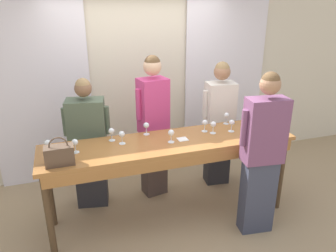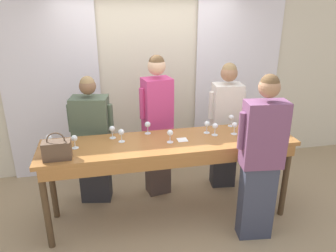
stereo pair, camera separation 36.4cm
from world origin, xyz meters
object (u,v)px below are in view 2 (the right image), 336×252
(host_pouring, at_px, (261,159))
(wine_glass_front_left, at_px, (207,125))
(wine_glass_center_right, at_px, (112,129))
(wine_bottle, at_px, (256,115))
(wine_glass_near_host, at_px, (148,125))
(wine_glass_by_handbag, at_px, (49,138))
(wine_glass_center_left, at_px, (231,118))
(wine_glass_front_mid, at_px, (74,139))
(guest_olive_jacket, at_px, (93,141))
(wine_glass_back_right, at_px, (254,135))
(guest_cream_sweater, at_px, (226,125))
(wine_glass_back_mid, at_px, (215,127))
(tasting_bar, at_px, (170,151))
(wine_glass_by_bottle, at_px, (270,120))
(wine_glass_front_right, at_px, (121,133))
(wine_glass_back_left, at_px, (235,126))
(guest_pink_top, at_px, (157,125))
(handbag, at_px, (57,150))
(wine_glass_center_mid, at_px, (170,133))

(host_pouring, bearing_deg, wine_glass_front_left, 118.69)
(wine_glass_center_right, bearing_deg, wine_bottle, 2.30)
(wine_glass_near_host, relative_size, wine_glass_by_handbag, 1.00)
(wine_glass_front_left, distance_m, wine_glass_center_left, 0.39)
(wine_glass_front_mid, relative_size, guest_olive_jacket, 0.09)
(wine_glass_back_right, height_order, wine_glass_near_host, same)
(wine_glass_center_left, relative_size, wine_glass_center_right, 1.00)
(wine_glass_by_handbag, xyz_separation_m, guest_cream_sweater, (2.17, 0.47, -0.21))
(wine_bottle, relative_size, wine_glass_center_right, 2.20)
(wine_glass_center_left, bearing_deg, wine_glass_back_mid, -141.66)
(wine_glass_back_right, bearing_deg, host_pouring, -96.92)
(tasting_bar, height_order, wine_glass_by_bottle, wine_glass_by_bottle)
(wine_glass_near_host, xyz_separation_m, host_pouring, (1.04, -0.79, -0.16))
(wine_glass_front_mid, bearing_deg, wine_glass_back_mid, 0.98)
(wine_glass_front_left, height_order, wine_glass_front_right, same)
(wine_glass_front_left, bearing_deg, wine_glass_front_mid, -175.76)
(wine_bottle, relative_size, wine_glass_back_left, 2.20)
(guest_olive_jacket, distance_m, host_pouring, 2.02)
(guest_olive_jacket, bearing_deg, wine_glass_by_handbag, -132.10)
(guest_pink_top, xyz_separation_m, host_pouring, (0.87, -1.09, -0.03))
(guest_olive_jacket, relative_size, guest_cream_sweater, 0.95)
(wine_glass_near_host, bearing_deg, guest_cream_sweater, 15.51)
(wine_bottle, distance_m, wine_glass_near_host, 1.37)
(wine_glass_front_left, xyz_separation_m, wine_glass_by_handbag, (-1.75, -0.04, 0.00))
(wine_glass_front_right, bearing_deg, wine_glass_front_left, 2.57)
(wine_glass_back_left, bearing_deg, wine_glass_front_mid, -179.70)
(wine_glass_center_left, distance_m, wine_glass_back_left, 0.26)
(wine_glass_by_bottle, bearing_deg, host_pouring, -123.87)
(tasting_bar, bearing_deg, host_pouring, -30.95)
(wine_glass_back_right, bearing_deg, wine_glass_back_left, 107.19)
(handbag, distance_m, wine_glass_center_left, 2.06)
(wine_bottle, distance_m, guest_pink_top, 1.24)
(host_pouring, bearing_deg, wine_glass_center_left, 90.10)
(wine_glass_center_right, height_order, host_pouring, host_pouring)
(wine_glass_front_right, bearing_deg, wine_bottle, 6.53)
(host_pouring, bearing_deg, wine_glass_center_right, 152.97)
(handbag, xyz_separation_m, wine_glass_by_bottle, (2.45, 0.32, 0.01))
(wine_glass_center_left, bearing_deg, wine_glass_front_mid, -172.08)
(wine_glass_back_mid, bearing_deg, handbag, -171.83)
(guest_pink_top, distance_m, host_pouring, 1.40)
(wine_glass_back_left, xyz_separation_m, wine_glass_by_bottle, (0.50, 0.09, 0.00))
(wine_bottle, xyz_separation_m, wine_glass_front_left, (-0.69, -0.15, -0.01))
(wine_glass_center_right, xyz_separation_m, wine_glass_near_host, (0.41, 0.05, 0.00))
(wine_glass_center_mid, distance_m, wine_glass_back_right, 0.91)
(wine_glass_back_left, distance_m, wine_glass_near_host, 1.01)
(wine_bottle, height_order, wine_glass_center_left, wine_bottle)
(tasting_bar, height_order, wine_glass_center_mid, wine_glass_center_mid)
(guest_olive_jacket, height_order, guest_pink_top, guest_pink_top)
(handbag, height_order, wine_glass_by_bottle, handbag)
(wine_glass_front_mid, xyz_separation_m, wine_glass_back_mid, (1.56, 0.03, -0.00))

